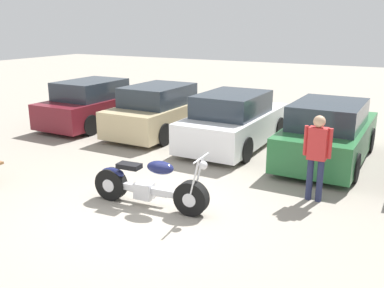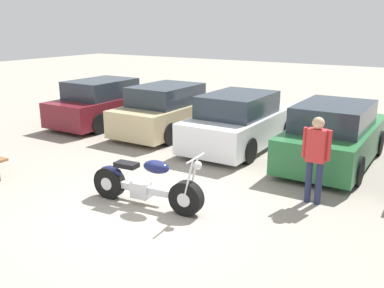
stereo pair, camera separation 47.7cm
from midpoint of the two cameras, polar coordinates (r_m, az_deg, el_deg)
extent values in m
plane|color=gray|center=(7.81, -4.68, -8.96)|extent=(60.00, 60.00, 0.00)
cylinder|color=black|center=(7.54, 1.06, -7.26)|extent=(0.64, 0.25, 0.62)
cylinder|color=silver|center=(7.54, 1.06, -7.26)|extent=(0.27, 0.24, 0.25)
cylinder|color=black|center=(8.37, -9.32, -5.08)|extent=(0.64, 0.25, 0.62)
cylinder|color=silver|center=(8.37, -9.32, -5.08)|extent=(0.27, 0.24, 0.25)
cube|color=silver|center=(7.92, -4.42, -6.03)|extent=(1.29, 0.21, 0.12)
cube|color=silver|center=(7.99, -5.13, -6.09)|extent=(0.36, 0.27, 0.30)
ellipsoid|color=#191E4C|center=(7.64, -3.00, -3.10)|extent=(0.54, 0.32, 0.24)
cube|color=black|center=(7.99, -7.04, -2.78)|extent=(0.46, 0.27, 0.09)
ellipsoid|color=#191E4C|center=(8.26, -9.11, -3.63)|extent=(0.49, 0.24, 0.20)
cylinder|color=silver|center=(7.29, 1.39, -4.88)|extent=(0.22, 0.05, 0.77)
cylinder|color=silver|center=(7.44, 2.00, -4.44)|extent=(0.22, 0.05, 0.77)
cylinder|color=silver|center=(7.20, 2.37, -1.93)|extent=(0.08, 0.62, 0.03)
sphere|color=silver|center=(7.22, 2.64, -2.88)|extent=(0.15, 0.15, 0.15)
cylinder|color=silver|center=(8.25, -5.96, -6.08)|extent=(1.28, 0.18, 0.08)
cube|color=maroon|center=(14.64, -10.33, 4.80)|extent=(1.73, 4.09, 0.77)
cube|color=#28333D|center=(14.35, -11.12, 7.26)|extent=(1.52, 2.13, 0.57)
cylinder|color=black|center=(16.14, -9.40, 5.09)|extent=(0.20, 0.63, 0.63)
cylinder|color=black|center=(15.14, -4.79, 4.54)|extent=(0.20, 0.63, 0.63)
cylinder|color=black|center=(14.37, -16.07, 3.36)|extent=(0.20, 0.63, 0.63)
cylinder|color=black|center=(13.24, -11.36, 2.64)|extent=(0.20, 0.63, 0.63)
cube|color=#C6B284|center=(13.20, -1.79, 3.85)|extent=(1.73, 4.09, 0.77)
cube|color=#28333D|center=(12.88, -2.43, 6.59)|extent=(1.52, 2.13, 0.57)
cylinder|color=black|center=(14.71, -1.65, 4.26)|extent=(0.20, 0.63, 0.63)
cylinder|color=black|center=(13.90, 3.90, 3.54)|extent=(0.20, 0.63, 0.63)
cylinder|color=black|center=(12.73, -7.98, 2.28)|extent=(0.20, 0.63, 0.63)
cylinder|color=black|center=(11.78, -1.95, 1.32)|extent=(0.20, 0.63, 0.63)
cube|color=white|center=(11.76, 7.74, 2.23)|extent=(1.73, 4.09, 0.77)
cube|color=#28333D|center=(11.41, 7.35, 5.27)|extent=(1.52, 2.13, 0.57)
cylinder|color=black|center=(13.26, 6.82, 2.87)|extent=(0.20, 0.63, 0.63)
cylinder|color=black|center=(12.68, 13.41, 1.94)|extent=(0.20, 0.63, 0.63)
cylinder|color=black|center=(11.09, 1.18, 0.39)|extent=(0.20, 0.63, 0.63)
cylinder|color=black|center=(10.39, 8.83, -0.87)|extent=(0.20, 0.63, 0.63)
cube|color=#286B38|center=(10.88, 19.62, 0.32)|extent=(1.73, 4.09, 0.77)
cube|color=#28333D|center=(10.50, 19.65, 3.55)|extent=(1.52, 2.13, 0.57)
cylinder|color=black|center=(12.31, 17.22, 1.24)|extent=(0.20, 0.63, 0.63)
cylinder|color=black|center=(12.03, 24.62, 0.16)|extent=(0.20, 0.63, 0.63)
cylinder|color=black|center=(9.96, 13.35, -1.85)|extent=(0.20, 0.63, 0.63)
cylinder|color=black|center=(9.61, 22.46, -3.31)|extent=(0.20, 0.63, 0.63)
cylinder|color=#232847|center=(8.38, 16.86, -4.82)|extent=(0.12, 0.12, 0.82)
cylinder|color=#232847|center=(8.34, 18.11, -5.04)|extent=(0.12, 0.12, 0.82)
cube|color=red|center=(8.14, 17.90, -0.20)|extent=(0.34, 0.20, 0.61)
cylinder|color=red|center=(8.19, 16.43, 0.23)|extent=(0.08, 0.08, 0.56)
cylinder|color=red|center=(8.09, 19.42, -0.22)|extent=(0.08, 0.08, 0.56)
sphere|color=tan|center=(8.04, 18.15, 2.66)|extent=(0.22, 0.22, 0.22)
camera|label=1|loc=(0.24, -88.46, 0.44)|focal=40.00mm
camera|label=2|loc=(0.24, 91.54, -0.44)|focal=40.00mm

